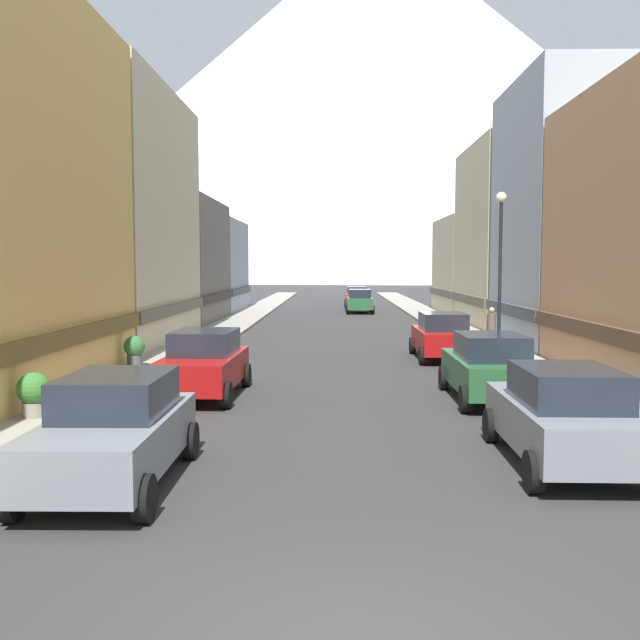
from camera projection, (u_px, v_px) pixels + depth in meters
The scene contains 20 objects.
sidewalk_left at pixel (231, 326), 41.66m from camera, with size 2.50×100.00×0.15m, color gray.
sidewalk_right at pixel (448, 326), 41.40m from camera, with size 2.50×100.00×0.15m, color gray.
storefront_left_2 at pixel (96, 222), 32.57m from camera, with size 7.27×12.60×11.36m.
storefront_left_3 at pixel (163, 264), 44.64m from camera, with size 7.06×10.94×7.53m.
storefront_left_4 at pixel (182, 268), 55.69m from camera, with size 9.37×10.55×6.94m.
storefront_right_2 at pixel (609, 219), 31.49m from camera, with size 8.69×8.86×11.51m.
storefront_right_3 at pixel (545, 240), 41.66m from camera, with size 9.00×10.36×10.40m.
storefront_right_4 at pixel (493, 268), 52.48m from camera, with size 7.81×10.49×6.96m.
car_left_0 at pixel (114, 430), 11.67m from camera, with size 2.09×4.41×1.78m.
car_left_1 at pixel (204, 363), 19.62m from camera, with size 2.17×4.45×1.78m.
car_right_0 at pixel (563, 416), 12.79m from camera, with size 2.11×4.42×1.78m.
car_right_1 at pixel (489, 367), 18.92m from camera, with size 2.08×4.41×1.78m.
car_right_2 at pixel (442, 336), 27.29m from camera, with size 2.07×4.40×1.78m.
car_driving_0 at pixel (360, 301), 53.97m from camera, with size 2.06×4.40×1.78m.
car_driving_1 at pixel (357, 297), 60.44m from camera, with size 2.06×4.40×1.78m.
potted_plant_1 at pixel (34, 393), 16.24m from camera, with size 0.74×0.74×1.01m.
potted_plant_2 at pixel (134, 349), 24.40m from camera, with size 0.71×0.71×1.03m.
pedestrian_0 at pixel (491, 329), 29.98m from camera, with size 0.36×0.36×1.67m.
streetlamp_right at pixel (500, 252), 24.46m from camera, with size 0.36×0.36×5.86m.
mountain_backdrop at pixel (377, 100), 260.78m from camera, with size 273.42×273.42×126.21m, color silver.
Camera 1 is at (-0.24, -6.40, 3.55)m, focal length 40.69 mm.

